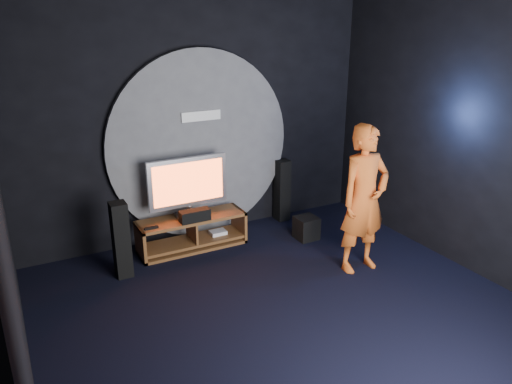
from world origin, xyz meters
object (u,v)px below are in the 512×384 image
subwoofer (306,228)px  media_console (193,234)px  tower_speaker_right (282,190)px  tv (188,184)px  tower_speaker_left (121,240)px  player (364,199)px

subwoofer → media_console: bearing=162.7°
tower_speaker_right → tv: bearing=-171.8°
tv → tower_speaker_right: tv is taller
tower_speaker_left → tower_speaker_right: same height
media_console → tower_speaker_left: 1.10m
tower_speaker_right → player: (0.07, -1.80, 0.44)m
subwoofer → player: player is taller
media_console → tower_speaker_left: bearing=-162.5°
media_console → tower_speaker_left: (-1.01, -0.32, 0.28)m
tower_speaker_left → player: size_ratio=0.52×
tv → subwoofer: bearing=-19.5°
tower_speaker_left → subwoofer: bearing=-3.5°
tv → player: bearing=-43.5°
media_console → subwoofer: media_console is taller
media_console → subwoofer: 1.59m
tower_speaker_left → subwoofer: 2.56m
tv → subwoofer: (1.53, -0.54, -0.73)m
tv → subwoofer: 1.78m
tower_speaker_left → subwoofer: (2.54, -0.15, -0.31)m
tv → player: player is taller
tv → subwoofer: tv is taller
tower_speaker_left → tower_speaker_right: bearing=13.4°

